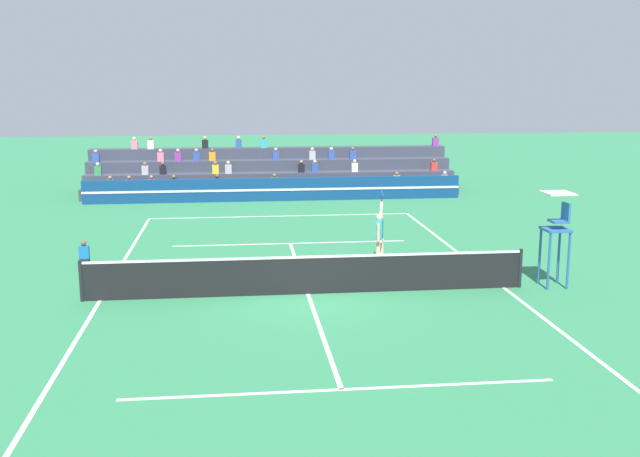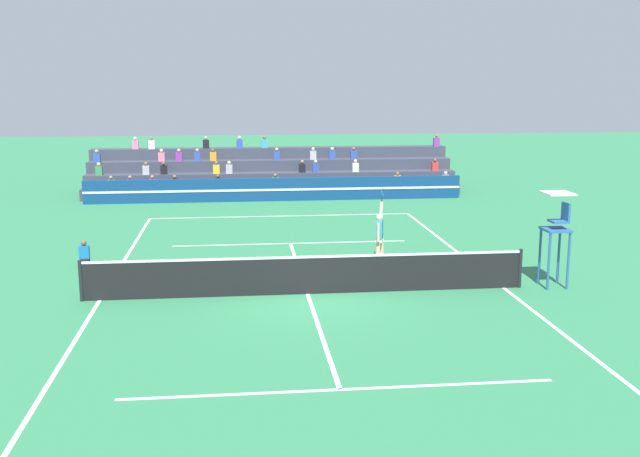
{
  "view_description": "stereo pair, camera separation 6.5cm",
  "coord_description": "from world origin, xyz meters",
  "px_view_note": "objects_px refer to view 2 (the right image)",
  "views": [
    {
      "loc": [
        -1.9,
        -19.44,
        5.7
      ],
      "look_at": [
        0.73,
        3.52,
        1.1
      ],
      "focal_mm": 42.0,
      "sensor_mm": 36.0,
      "label": 1
    },
    {
      "loc": [
        -1.83,
        -19.45,
        5.7
      ],
      "look_at": [
        0.73,
        3.52,
        1.1
      ],
      "focal_mm": 42.0,
      "sensor_mm": 36.0,
      "label": 2
    }
  ],
  "objects_px": {
    "ball_kid_courtside": "(85,256)",
    "tennis_player": "(380,237)",
    "umpire_chair": "(557,226)",
    "tennis_ball": "(382,227)"
  },
  "relations": [
    {
      "from": "ball_kid_courtside",
      "to": "tennis_player",
      "type": "xyz_separation_m",
      "value": [
        9.04,
        -1.21,
        0.66
      ]
    },
    {
      "from": "umpire_chair",
      "to": "tennis_ball",
      "type": "bearing_deg",
      "value": 109.87
    },
    {
      "from": "umpire_chair",
      "to": "tennis_player",
      "type": "bearing_deg",
      "value": 150.38
    },
    {
      "from": "tennis_player",
      "to": "tennis_ball",
      "type": "distance_m",
      "value": 6.46
    },
    {
      "from": "tennis_player",
      "to": "ball_kid_courtside",
      "type": "bearing_deg",
      "value": 172.36
    },
    {
      "from": "ball_kid_courtside",
      "to": "tennis_ball",
      "type": "height_order",
      "value": "ball_kid_courtside"
    },
    {
      "from": "ball_kid_courtside",
      "to": "umpire_chair",
      "type": "bearing_deg",
      "value": -15.56
    },
    {
      "from": "tennis_ball",
      "to": "umpire_chair",
      "type": "bearing_deg",
      "value": -70.13
    },
    {
      "from": "ball_kid_courtside",
      "to": "tennis_player",
      "type": "relative_size",
      "value": 0.34
    },
    {
      "from": "umpire_chair",
      "to": "tennis_player",
      "type": "relative_size",
      "value": 1.09
    }
  ]
}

